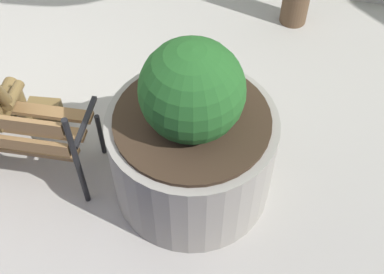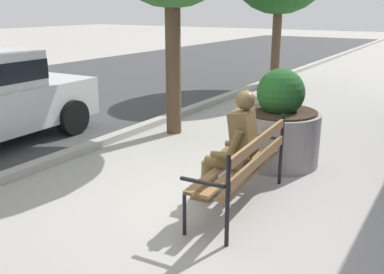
# 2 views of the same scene
# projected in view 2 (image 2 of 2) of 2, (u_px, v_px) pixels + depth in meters

# --- Properties ---
(ground_plane) EXTENTS (80.00, 80.00, 0.00)m
(ground_plane) POSITION_uv_depth(u_px,v_px,m) (219.00, 213.00, 4.92)
(ground_plane) COLOR #ADA8A0
(curb_stone) EXTENTS (60.00, 0.20, 0.12)m
(curb_stone) POSITION_uv_depth(u_px,v_px,m) (46.00, 162.00, 6.38)
(curb_stone) COLOR #B2AFA8
(curb_stone) RESTS_ON ground
(park_bench) EXTENTS (1.83, 0.66, 0.95)m
(park_bench) POSITION_uv_depth(u_px,v_px,m) (245.00, 164.00, 4.92)
(park_bench) COLOR olive
(park_bench) RESTS_ON ground
(bronze_statue_seated) EXTENTS (0.61, 0.82, 1.37)m
(bronze_statue_seated) POSITION_uv_depth(u_px,v_px,m) (231.00, 149.00, 5.05)
(bronze_statue_seated) COLOR brown
(bronze_statue_seated) RESTS_ON ground
(concrete_planter) EXTENTS (1.20, 1.20, 1.42)m
(concrete_planter) POSITION_uv_depth(u_px,v_px,m) (279.00, 127.00, 6.37)
(concrete_planter) COLOR gray
(concrete_planter) RESTS_ON ground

